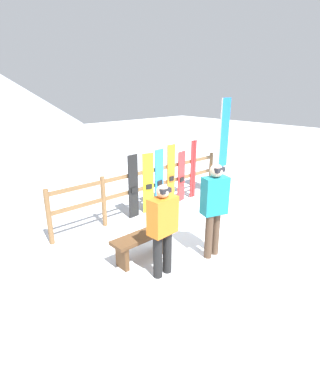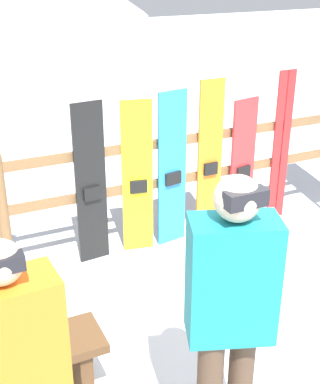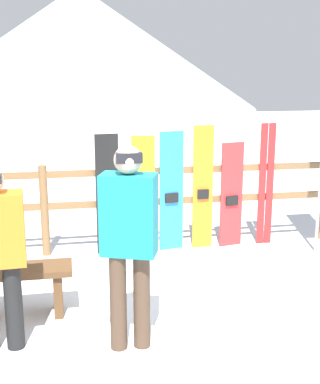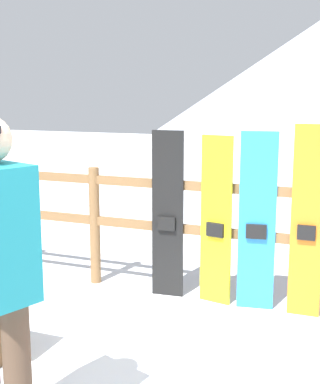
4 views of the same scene
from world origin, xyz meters
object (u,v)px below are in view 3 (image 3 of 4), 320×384
(person_teal, at_px, (129,234))
(bench, at_px, (11,282))
(snowboard_orange, at_px, (203,188))
(snowboard_black_stripe, at_px, (108,195))
(snowboard_yellow, at_px, (143,195))
(ski_pair_red, at_px, (266,185))
(snowboard_blue, at_px, (171,192))
(snowboard_red, at_px, (232,195))

(person_teal, bearing_deg, bench, 143.84)
(snowboard_orange, bearing_deg, snowboard_black_stripe, -180.00)
(bench, relative_size, person_teal, 0.66)
(snowboard_black_stripe, xyz_separation_m, snowboard_yellow, (0.44, -0.00, -0.02))
(person_teal, bearing_deg, ski_pair_red, 48.43)
(person_teal, relative_size, ski_pair_red, 1.08)
(snowboard_black_stripe, bearing_deg, snowboard_blue, 0.00)
(snowboard_blue, bearing_deg, snowboard_yellow, -179.99)
(snowboard_black_stripe, relative_size, snowboard_orange, 0.95)
(snowboard_black_stripe, distance_m, ski_pair_red, 2.04)
(snowboard_red, bearing_deg, snowboard_orange, 179.97)
(snowboard_yellow, relative_size, ski_pair_red, 0.93)
(person_teal, bearing_deg, snowboard_red, 55.41)
(person_teal, bearing_deg, snowboard_yellow, 78.85)
(snowboard_orange, xyz_separation_m, snowboard_red, (0.38, -0.00, -0.11))
(snowboard_yellow, bearing_deg, snowboard_red, -0.01)
(snowboard_black_stripe, bearing_deg, snowboard_red, -0.01)
(bench, bearing_deg, snowboard_orange, 35.10)
(snowboard_black_stripe, relative_size, snowboard_blue, 0.99)
(person_teal, xyz_separation_m, snowboard_orange, (1.21, 2.31, -0.21))
(snowboard_yellow, relative_size, snowboard_orange, 0.93)
(bench, height_order, snowboard_black_stripe, snowboard_black_stripe)
(bench, distance_m, snowboard_black_stripe, 1.92)
(snowboard_red, bearing_deg, bench, -149.03)
(person_teal, xyz_separation_m, ski_pair_red, (2.05, 2.32, -0.20))
(snowboard_blue, distance_m, snowboard_red, 0.79)
(snowboard_yellow, bearing_deg, bench, -133.23)
(person_teal, relative_size, snowboard_orange, 1.09)
(snowboard_blue, distance_m, ski_pair_red, 1.24)
(snowboard_yellow, bearing_deg, person_teal, -101.15)
(bench, distance_m, ski_pair_red, 3.48)
(bench, xyz_separation_m, snowboard_red, (2.61, 1.57, 0.33))
(snowboard_orange, bearing_deg, snowboard_yellow, -179.99)
(snowboard_red, bearing_deg, ski_pair_red, 0.44)
(snowboard_orange, bearing_deg, snowboard_blue, -179.99)
(person_teal, distance_m, snowboard_orange, 2.62)
(ski_pair_red, bearing_deg, person_teal, -131.57)
(person_teal, bearing_deg, snowboard_orange, 62.32)
(snowboard_yellow, height_order, ski_pair_red, ski_pair_red)
(person_teal, height_order, ski_pair_red, person_teal)
(snowboard_yellow, height_order, snowboard_red, snowboard_yellow)
(snowboard_black_stripe, height_order, snowboard_red, snowboard_black_stripe)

